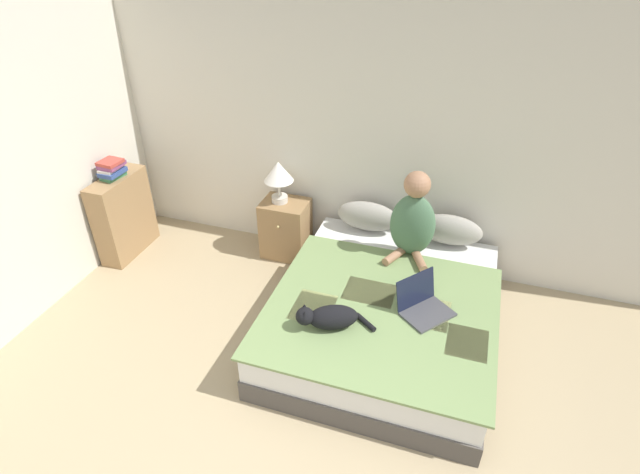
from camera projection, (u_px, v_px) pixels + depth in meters
The scene contains 12 objects.
wall_back at pixel (394, 135), 4.27m from camera, with size 6.19×0.05×2.55m.
wall_side at pixel (2, 171), 3.68m from camera, with size 0.05×4.16×2.55m.
bed at pixel (385, 314), 3.96m from camera, with size 1.68×1.97×0.41m.
pillow_near at pixel (368, 216), 4.55m from camera, with size 0.57×0.21×0.28m.
pillow_far at pixel (449, 230), 4.36m from camera, with size 0.57×0.21×0.28m.
person_sitting at pixel (413, 220), 4.12m from camera, with size 0.38×0.37×0.77m.
cat_tabby at pixel (329, 317), 3.49m from camera, with size 0.55×0.32×0.20m.
laptop_open at pixel (423, 305), 3.65m from camera, with size 0.46×0.47×0.26m.
nightstand at pixel (286, 228), 4.86m from camera, with size 0.44×0.37×0.58m.
table_lamp at pixel (278, 174), 4.56m from camera, with size 0.27×0.27×0.41m.
bookshelf at pixel (124, 215), 4.84m from camera, with size 0.23×0.64×0.82m.
book_stack_top at pixel (112, 169), 4.56m from camera, with size 0.19×0.24×0.18m.
Camera 1 is at (0.67, -0.85, 2.89)m, focal length 28.00 mm.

